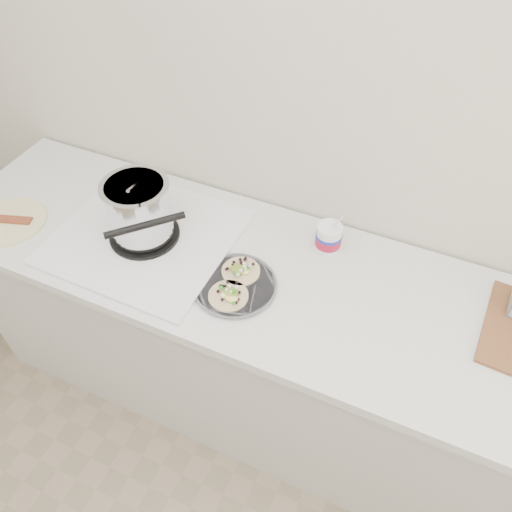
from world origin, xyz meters
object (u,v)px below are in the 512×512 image
at_px(stove, 141,219).
at_px(tub, 330,236).
at_px(taco_plate, 235,283).
at_px(bacon_plate, 10,221).

height_order(stove, tub, stove).
distance_m(taco_plate, tub, 0.36).
bearing_deg(taco_plate, tub, 51.97).
bearing_deg(stove, tub, 20.08).
xyz_separation_m(stove, tub, (0.60, 0.21, -0.03)).
bearing_deg(tub, bacon_plate, -162.56).
relative_size(stove, taco_plate, 2.22).
xyz_separation_m(tub, bacon_plate, (-1.10, -0.34, -0.06)).
height_order(taco_plate, tub, tub).
relative_size(taco_plate, bacon_plate, 1.06).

